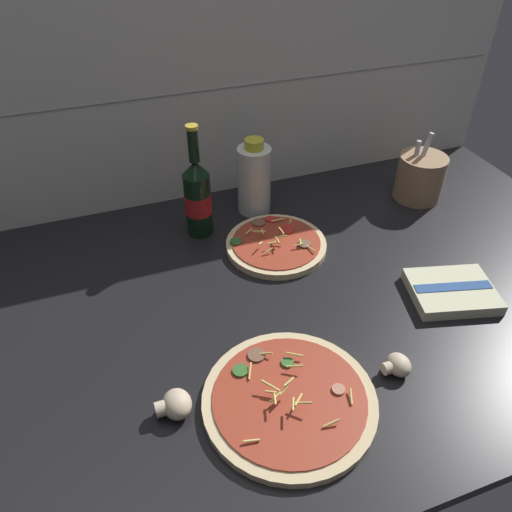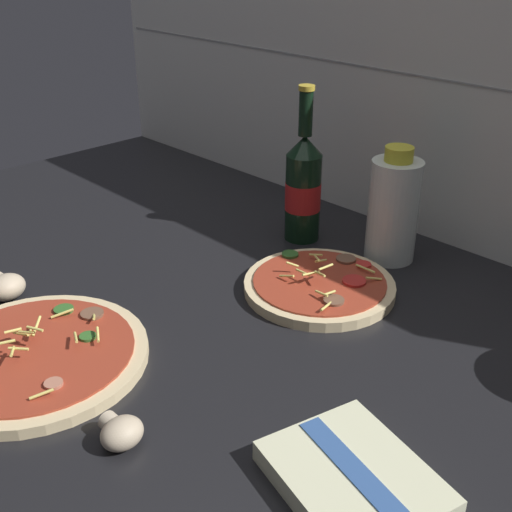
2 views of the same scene
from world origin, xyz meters
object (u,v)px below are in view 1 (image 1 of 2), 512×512
pizza_near (289,400)px  dish_towel (452,291)px  beer_bottle (198,197)px  pizza_far (276,244)px  oil_bottle (254,179)px  utensil_crock (420,177)px  mushroom_right (397,365)px  mushroom_left (175,405)px

pizza_near → dish_towel: size_ratio=1.48×
beer_bottle → dish_towel: beer_bottle is taller
pizza_near → beer_bottle: size_ratio=1.06×
pizza_far → oil_bottle: (0.72, 16.78, 7.84)cm
pizza_far → dish_towel: 38.52cm
pizza_far → dish_towel: pizza_far is taller
pizza_near → dish_towel: bearing=16.9°
pizza_far → utensil_crock: size_ratio=1.31×
pizza_near → pizza_far: same height
mushroom_right → dish_towel: mushroom_right is taller
oil_bottle → mushroom_left: size_ratio=3.29×
dish_towel → mushroom_left: bearing=-172.4°
beer_bottle → oil_bottle: size_ratio=1.40×
pizza_near → oil_bottle: (14.10, 56.21, 7.91)cm
pizza_near → mushroom_left: 18.34cm
pizza_near → mushroom_left: bearing=165.3°
utensil_crock → mushroom_right: bearing=-127.1°
pizza_near → mushroom_right: (19.95, -0.36, 0.80)cm
mushroom_left → beer_bottle: bearing=70.6°
utensil_crock → oil_bottle: bearing=168.1°
dish_towel → mushroom_right: bearing=-148.5°
beer_bottle → dish_towel: bearing=-42.9°
pizza_far → utensil_crock: 43.68cm
pizza_near → oil_bottle: bearing=75.9°
mushroom_right → utensil_crock: bearing=52.9°
pizza_near → utensil_crock: utensil_crock is taller
mushroom_right → oil_bottle: bearing=95.9°
pizza_near → pizza_far: bearing=71.3°
pizza_near → oil_bottle: 58.49cm
pizza_far → beer_bottle: 20.90cm
utensil_crock → dish_towel: bearing=-113.5°
beer_bottle → utensil_crock: size_ratio=1.54×
pizza_near → beer_bottle: (-1.23, 51.53, 8.83)cm
oil_bottle → mushroom_right: size_ratio=3.81×
oil_bottle → utensil_crock: 42.95cm
mushroom_left → utensil_crock: utensil_crock is taller
pizza_far → mushroom_left: 46.67cm
oil_bottle → utensil_crock: oil_bottle is taller
beer_bottle → mushroom_left: bearing=-109.4°
pizza_near → beer_bottle: 52.29cm
pizza_far → mushroom_right: (6.56, -39.79, 0.73)cm
beer_bottle → utensil_crock: beer_bottle is taller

